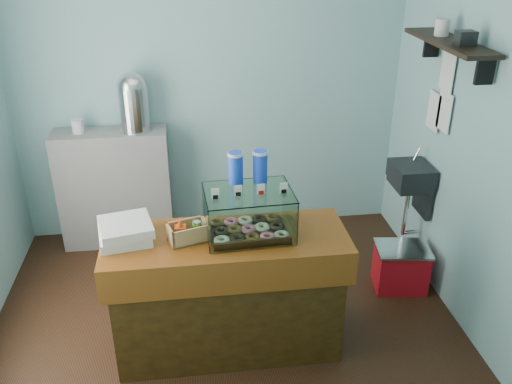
{
  "coord_description": "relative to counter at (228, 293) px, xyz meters",
  "views": [
    {
      "loc": [
        -0.2,
        -3.27,
        2.73
      ],
      "look_at": [
        0.21,
        -0.15,
        1.16
      ],
      "focal_mm": 38.0,
      "sensor_mm": 36.0,
      "label": 1
    }
  ],
  "objects": [
    {
      "name": "red_cooler",
      "position": [
        1.47,
        0.51,
        -0.27
      ],
      "size": [
        0.46,
        0.38,
        0.38
      ],
      "rotation": [
        0.0,
        0.0,
        -0.13
      ],
      "color": "red",
      "rests_on": "ground"
    },
    {
      "name": "pastry_boxes",
      "position": [
        -0.64,
        0.06,
        0.51
      ],
      "size": [
        0.39,
        0.38,
        0.13
      ],
      "rotation": [
        0.0,
        0.0,
        0.17
      ],
      "color": "silver",
      "rests_on": "counter"
    },
    {
      "name": "counter",
      "position": [
        0.0,
        0.0,
        0.0
      ],
      "size": [
        1.6,
        0.6,
        0.9
      ],
      "color": "#472D0D",
      "rests_on": "ground"
    },
    {
      "name": "back_shelf",
      "position": [
        -0.9,
        1.57,
        0.09
      ],
      "size": [
        1.0,
        0.32,
        1.1
      ],
      "primitive_type": "cube",
      "color": "gray",
      "rests_on": "ground"
    },
    {
      "name": "condiment_crate",
      "position": [
        -0.25,
        -0.01,
        0.5
      ],
      "size": [
        0.28,
        0.22,
        0.17
      ],
      "rotation": [
        0.0,
        0.0,
        0.3
      ],
      "color": "tan",
      "rests_on": "counter"
    },
    {
      "name": "display_case",
      "position": [
        0.15,
        0.06,
        0.61
      ],
      "size": [
        0.58,
        0.44,
        0.53
      ],
      "rotation": [
        0.0,
        0.0,
        0.05
      ],
      "color": "#331D0F",
      "rests_on": "counter"
    },
    {
      "name": "ground",
      "position": [
        0.0,
        0.25,
        -0.46
      ],
      "size": [
        3.5,
        3.5,
        0.0
      ],
      "primitive_type": "plane",
      "color": "black",
      "rests_on": "ground"
    },
    {
      "name": "room_shell",
      "position": [
        0.03,
        0.26,
        1.25
      ],
      "size": [
        3.54,
        3.04,
        2.82
      ],
      "color": "#81B8BC",
      "rests_on": "ground"
    },
    {
      "name": "coffee_urn",
      "position": [
        -0.66,
        1.57,
        0.91
      ],
      "size": [
        0.28,
        0.28,
        0.52
      ],
      "color": "silver",
      "rests_on": "back_shelf"
    }
  ]
}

